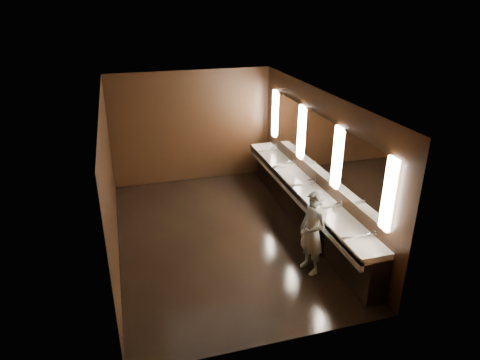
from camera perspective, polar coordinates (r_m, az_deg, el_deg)
name	(u,v)px	position (r m, az deg, el deg)	size (l,w,h in m)	color
floor	(221,236)	(8.65, -2.49, -7.41)	(6.00, 6.00, 0.00)	black
ceiling	(219,97)	(7.60, -2.86, 11.00)	(4.00, 6.00, 0.02)	#2D2D2B
wall_back	(192,127)	(10.80, -6.45, 7.02)	(4.00, 0.02, 2.80)	black
wall_front	(276,258)	(5.48, 4.88, -10.36)	(4.00, 0.02, 2.80)	black
wall_left	(110,183)	(7.85, -17.00, -0.40)	(0.02, 6.00, 2.80)	black
wall_right	(318,161)	(8.67, 10.30, 2.57)	(0.02, 6.00, 2.80)	black
sink_counter	(305,202)	(8.95, 8.69, -2.96)	(0.55, 5.40, 1.01)	black
mirror_band	(318,144)	(8.55, 10.35, 4.75)	(0.06, 5.03, 1.15)	white
person	(312,232)	(7.37, 9.62, -6.91)	(0.55, 0.36, 1.51)	#90BCD6
trash_bin	(317,238)	(8.14, 10.21, -7.68)	(0.36, 0.36, 0.55)	black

